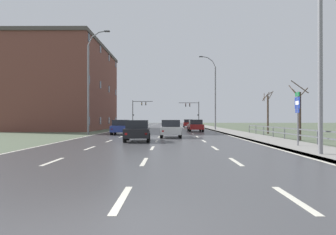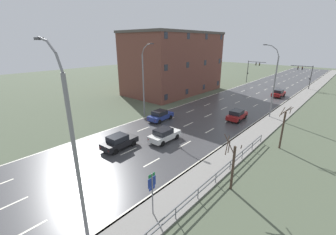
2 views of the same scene
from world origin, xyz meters
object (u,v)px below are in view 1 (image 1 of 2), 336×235
Objects in this scene: car_near_right at (121,127)px; traffic_signal_right at (194,109)px; traffic_signal_left at (138,108)px; car_near_left at (188,123)px; car_mid_centre at (137,131)px; highway_sign at (298,112)px; brick_building at (66,88)px; street_lamp_midground at (214,94)px; car_far_right at (195,125)px; street_lamp_left_bank at (90,83)px; street_lamp_foreground at (317,30)px; car_far_left at (171,129)px.

traffic_signal_right is at bearing 72.93° from car_near_right.
car_near_left is at bearing -49.62° from traffic_signal_left.
highway_sign is at bearing -28.43° from car_mid_centre.
brick_building is (-22.45, -23.58, 2.68)m from traffic_signal_right.
street_lamp_midground is 24.02m from car_mid_centre.
car_near_right is 0.99× the size of car_mid_centre.
car_far_right is at bearing 40.10° from car_near_right.
street_lamp_left_bank reaches higher than street_lamp_midground.
car_mid_centre is at bearing -76.15° from car_near_right.
car_mid_centre is (5.32, -50.38, -3.38)m from traffic_signal_left.
car_near_right is 21.41m from brick_building.
car_far_right is at bearing 33.23° from street_lamp_left_bank.
car_mid_centre is (6.06, -9.57, -4.59)m from street_lamp_left_bank.
street_lamp_foreground reaches higher than car_far_right.
traffic_signal_right is 0.26× the size of brick_building.
traffic_signal_left is at bearing 132.07° from car_near_left.
highway_sign is (0.92, 4.26, -3.51)m from street_lamp_foreground.
street_lamp_left_bank is 19.00m from brick_building.
street_lamp_foreground is 15.73m from car_far_left.
highway_sign is 11.90m from car_far_left.
street_lamp_midground is 26.72m from highway_sign.
traffic_signal_left is at bearing 99.64° from car_far_left.
street_lamp_midground is at bearing 53.78° from car_far_right.
highway_sign is 41.95m from car_near_left.
street_lamp_midground is 7.16m from car_far_right.
street_lamp_midground is 28.37m from traffic_signal_right.
car_near_left is 19.84m from car_far_right.
brick_building is at bearing 123.21° from street_lamp_foreground.
highway_sign is 22.33m from car_far_right.
street_lamp_left_bank is 1.90× the size of traffic_signal_right.
street_lamp_midground reaches higher than car_far_right.
street_lamp_midground is 1.77× the size of traffic_signal_left.
street_lamp_foreground is at bearing -84.98° from car_far_right.
traffic_signal_left is 50.77m from car_mid_centre.
street_lamp_foreground is 3.51× the size of highway_sign.
car_near_right is 0.19× the size of brick_building.
car_far_left is (-6.38, -17.22, -4.50)m from street_lamp_midground.
car_near_right and car_far_right have the same top height.
traffic_signal_right is 33.16m from car_far_right.
traffic_signal_left is at bearing 103.47° from street_lamp_foreground.
street_lamp_foreground is at bearing -89.24° from traffic_signal_right.
traffic_signal_right is (-0.79, 59.09, -1.62)m from street_lamp_foreground.
traffic_signal_right is 32.67m from brick_building.
car_mid_centre is 18.20m from car_far_right.
car_far_left is (5.21, -4.94, 0.00)m from car_near_right.
car_near_right is at bearing 0.57° from street_lamp_left_bank.
street_lamp_midground reaches higher than car_near_right.
street_lamp_midground is 2.64× the size of car_far_left.
street_lamp_left_bank reaches higher than car_far_left.
car_far_right is (-3.14, -4.59, -4.50)m from street_lamp_midground.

